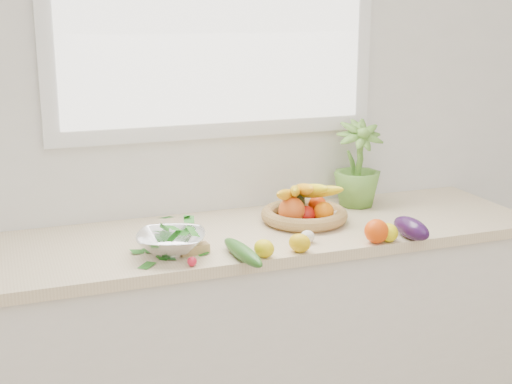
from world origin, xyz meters
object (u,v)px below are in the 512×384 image
object	(u,v)px
fruit_basket	(304,209)
colander_with_spinach	(171,237)
apple	(306,215)
potted_herb	(358,164)
cucumber	(243,252)
eggplant	(411,228)

from	to	relation	value
fruit_basket	colander_with_spinach	world-z (taller)	fruit_basket
apple	potted_herb	size ratio (longest dim) A/B	0.21
potted_herb	colander_with_spinach	size ratio (longest dim) A/B	1.20
cucumber	potted_herb	bearing A→B (deg)	34.56
cucumber	colander_with_spinach	bearing A→B (deg)	147.52
eggplant	fruit_basket	xyz separation A→B (m)	(-0.28, 0.31, 0.01)
fruit_basket	colander_with_spinach	size ratio (longest dim) A/B	1.23
eggplant	colander_with_spinach	xyz separation A→B (m)	(-0.83, 0.13, 0.02)
apple	eggplant	xyz separation A→B (m)	(0.28, -0.28, 0.00)
apple	potted_herb	bearing A→B (deg)	29.20
apple	fruit_basket	size ratio (longest dim) A/B	0.20
eggplant	fruit_basket	distance (m)	0.42
apple	fruit_basket	xyz separation A→B (m)	(0.00, 0.03, 0.01)
potted_herb	fruit_basket	distance (m)	0.35
colander_with_spinach	potted_herb	bearing A→B (deg)	20.46
eggplant	colander_with_spinach	bearing A→B (deg)	171.14
potted_herb	apple	bearing A→B (deg)	-150.80
eggplant	colander_with_spinach	world-z (taller)	colander_with_spinach
cucumber	fruit_basket	distance (m)	0.47
potted_herb	fruit_basket	xyz separation A→B (m)	(-0.30, -0.14, -0.13)
apple	cucumber	distance (m)	0.45
fruit_basket	colander_with_spinach	xyz separation A→B (m)	(-0.56, -0.18, 0.01)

